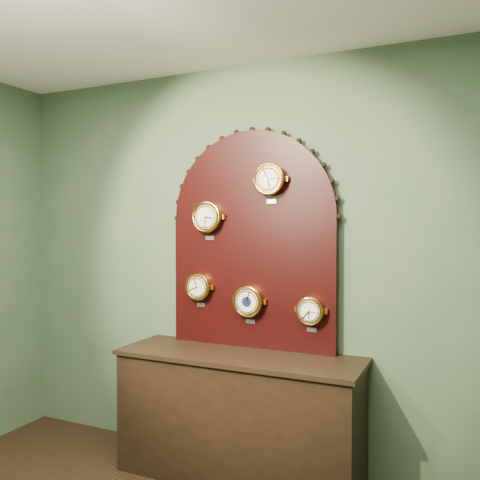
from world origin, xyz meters
The scene contains 8 objects.
wall_back centered at (0.00, 2.50, 1.40)m, with size 4.00×4.00×0.00m, color #3E563B.
shop_counter centered at (0.00, 2.23, 0.40)m, with size 1.60×0.50×0.80m, color black.
display_board centered at (0.00, 2.45, 1.63)m, with size 1.26×0.06×1.53m.
roman_clock centered at (-0.31, 2.38, 1.73)m, with size 0.22×0.08×0.27m.
arabic_clock centered at (0.16, 2.38, 1.98)m, with size 0.22×0.08×0.27m.
hygrometer centered at (-0.39, 2.38, 1.24)m, with size 0.19×0.08×0.25m.
barometer centered at (0.00, 2.38, 1.16)m, with size 0.22×0.08×0.27m.
tide_clock centered at (0.44, 2.38, 1.12)m, with size 0.19×0.08×0.24m.
Camera 1 is at (1.39, -0.78, 1.68)m, focal length 37.94 mm.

